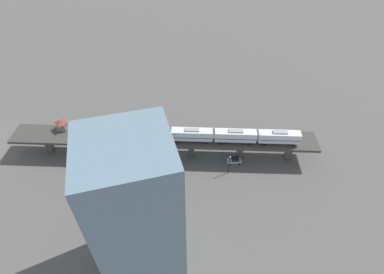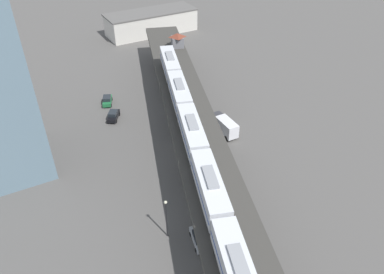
% 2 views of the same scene
% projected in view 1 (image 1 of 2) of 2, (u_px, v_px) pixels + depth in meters
% --- Properties ---
extents(ground_plane, '(400.00, 400.00, 0.00)m').
position_uv_depth(ground_plane, '(165.00, 154.00, 95.01)').
color(ground_plane, '#514F4C').
extents(elevated_viaduct, '(36.17, 90.15, 7.40)m').
position_uv_depth(elevated_viaduct, '(164.00, 139.00, 90.77)').
color(elevated_viaduct, '#393733').
rests_on(elevated_viaduct, ground).
extents(subway_train, '(21.77, 60.26, 4.45)m').
position_uv_depth(subway_train, '(192.00, 134.00, 87.07)').
color(subway_train, silver).
rests_on(subway_train, elevated_viaduct).
extents(signal_hut, '(4.05, 4.05, 3.40)m').
position_uv_depth(signal_hut, '(62.00, 124.00, 91.65)').
color(signal_hut, slate).
rests_on(signal_hut, elevated_viaduct).
extents(street_car_black, '(3.87, 4.68, 1.89)m').
position_uv_depth(street_car_black, '(114.00, 186.00, 84.24)').
color(street_car_black, black).
rests_on(street_car_black, ground).
extents(street_car_green, '(3.29, 4.75, 1.89)m').
position_uv_depth(street_car_green, '(89.00, 189.00, 83.51)').
color(street_car_green, '#1E6638').
rests_on(street_car_green, ground).
extents(street_car_silver, '(2.73, 4.69, 1.89)m').
position_uv_depth(street_car_silver, '(235.00, 160.00, 91.65)').
color(street_car_silver, '#B7BABF').
rests_on(street_car_silver, ground).
extents(delivery_truck, '(2.42, 7.20, 3.20)m').
position_uv_depth(delivery_truck, '(155.00, 134.00, 99.47)').
color(delivery_truck, '#333338').
rests_on(delivery_truck, ground).
extents(street_lamp, '(0.44, 0.44, 6.94)m').
position_uv_depth(street_lamp, '(229.00, 163.00, 86.43)').
color(street_lamp, black).
rests_on(street_lamp, ground).
extents(office_tower, '(16.00, 16.00, 36.00)m').
position_uv_depth(office_tower, '(136.00, 212.00, 57.93)').
color(office_tower, slate).
rests_on(office_tower, ground).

